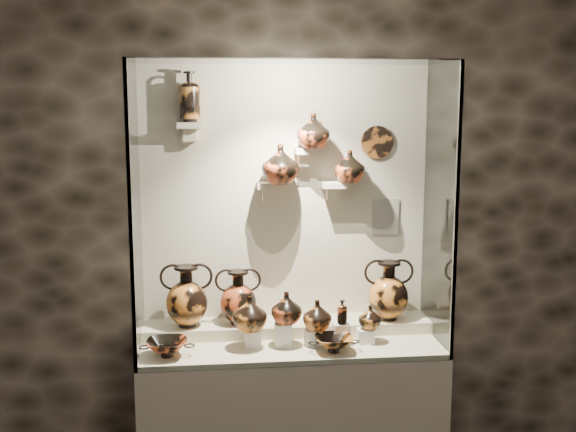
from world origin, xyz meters
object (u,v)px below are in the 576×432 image
object	(u,v)px
lekythos_tall	(190,93)
ovoid_vase_a	(280,164)
kylix_left	(167,346)
jug_e	(370,317)
amphora_right	(388,290)
ovoid_vase_b	(313,131)
lekythos_small	(342,310)
kylix_right	(334,342)
amphora_mid	(238,297)
jug_b	(286,308)
jug_a	(250,313)
ovoid_vase_c	(350,166)
amphora_left	(187,296)
jug_c	(317,315)

from	to	relation	value
lekythos_tall	ovoid_vase_a	bearing A→B (deg)	-27.51
kylix_left	ovoid_vase_a	world-z (taller)	ovoid_vase_a
jug_e	lekythos_tall	xyz separation A→B (m)	(-0.99, 0.27, 1.25)
amphora_right	ovoid_vase_b	xyz separation A→B (m)	(-0.45, 0.05, 0.94)
lekythos_tall	lekythos_small	bearing A→B (deg)	-41.96
kylix_right	lekythos_tall	distance (m)	1.60
lekythos_small	kylix_left	world-z (taller)	lekythos_small
lekythos_tall	ovoid_vase_b	xyz separation A→B (m)	(0.70, -0.03, -0.21)
amphora_mid	ovoid_vase_b	size ratio (longest dim) A/B	1.60
jug_b	ovoid_vase_a	xyz separation A→B (m)	(-0.01, 0.23, 0.78)
amphora_mid	kylix_left	bearing A→B (deg)	-144.39
jug_b	lekythos_tall	bearing A→B (deg)	149.86
lekythos_tall	ovoid_vase_b	bearing A→B (deg)	-25.14
jug_a	ovoid_vase_a	xyz separation A→B (m)	(0.20, 0.25, 0.80)
amphora_right	jug_a	distance (m)	0.86
lekythos_small	ovoid_vase_c	bearing A→B (deg)	97.05
ovoid_vase_c	amphora_left	bearing A→B (deg)	-160.68
jug_a	jug_e	bearing A→B (deg)	-8.03
jug_b	jug_c	size ratio (longest dim) A/B	1.05
kylix_right	ovoid_vase_a	size ratio (longest dim) A/B	1.20
jug_c	ovoid_vase_b	bearing A→B (deg)	95.14
amphora_left	amphora_right	size ratio (longest dim) A/B	1.01
kylix_right	lekythos_tall	bearing A→B (deg)	160.91
jug_c	ovoid_vase_c	distance (m)	0.88
jug_b	kylix_left	size ratio (longest dim) A/B	0.63
amphora_mid	jug_c	world-z (taller)	amphora_mid
ovoid_vase_b	amphora_right	bearing A→B (deg)	10.54
jug_a	ovoid_vase_c	distance (m)	1.02
lekythos_small	kylix_left	distance (m)	0.98
amphora_mid	jug_a	bearing A→B (deg)	-79.19
jug_b	jug_e	size ratio (longest dim) A/B	1.32
jug_a	lekythos_small	xyz separation A→B (m)	(0.52, 0.00, -0.00)
kylix_right	jug_c	bearing A→B (deg)	132.45
amphora_mid	jug_a	size ratio (longest dim) A/B	1.59
lekythos_tall	jug_e	bearing A→B (deg)	-38.02
amphora_left	kylix_right	world-z (taller)	amphora_left
jug_b	ovoid_vase_a	world-z (taller)	ovoid_vase_a
jug_e	ovoid_vase_b	bearing A→B (deg)	120.07
amphora_left	jug_c	xyz separation A→B (m)	(0.73, -0.21, -0.07)
jug_b	ovoid_vase_c	bearing A→B (deg)	30.60
lekythos_small	lekythos_tall	distance (m)	1.49
kylix_left	ovoid_vase_b	bearing A→B (deg)	28.38
amphora_mid	amphora_right	bearing A→B (deg)	-3.43
jug_e	ovoid_vase_a	distance (m)	1.01
lekythos_small	jug_c	bearing A→B (deg)	-156.64
lekythos_small	ovoid_vase_b	bearing A→B (deg)	141.28
jug_b	jug_c	world-z (taller)	jug_b
jug_a	kylix_left	xyz separation A→B (m)	(-0.45, -0.08, -0.14)
kylix_left	lekythos_small	bearing A→B (deg)	11.03
jug_a	ovoid_vase_c	size ratio (longest dim) A/B	1.07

